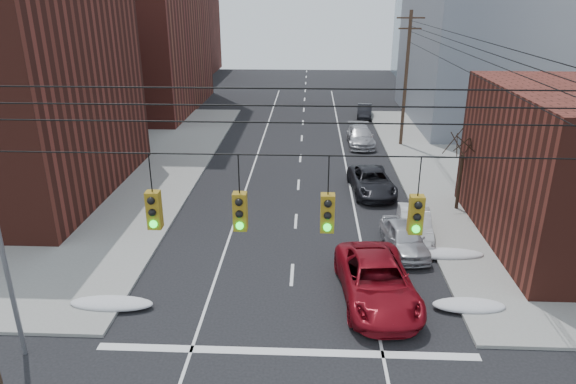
# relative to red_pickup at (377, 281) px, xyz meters

# --- Properties ---
(building_brick_far) EXTENTS (22.00, 18.00, 12.00)m
(building_brick_far) POSITION_rel_red_pickup_xyz_m (-29.65, 63.89, 5.11)
(building_brick_far) COLOR #4D1E17
(building_brick_far) RESTS_ON ground
(building_glass) EXTENTS (20.00, 18.00, 22.00)m
(building_glass) POSITION_rel_red_pickup_xyz_m (20.35, 59.89, 10.11)
(building_glass) COLOR gray
(building_glass) RESTS_ON ground
(utility_pole_far) EXTENTS (2.20, 0.28, 11.00)m
(utility_pole_far) POSITION_rel_red_pickup_xyz_m (4.85, 23.89, 4.90)
(utility_pole_far) COLOR #473323
(utility_pole_far) RESTS_ON ground
(traffic_signals) EXTENTS (17.00, 0.42, 2.02)m
(traffic_signals) POSITION_rel_red_pickup_xyz_m (-3.56, -7.15, 6.28)
(traffic_signals) COLOR black
(traffic_signals) RESTS_ON ground
(bare_tree) EXTENTS (2.09, 2.20, 4.93)m
(bare_tree) POSITION_rel_red_pickup_xyz_m (5.93, 9.88, 1.43)
(bare_tree) COLOR black
(bare_tree) RESTS_ON ground
(snow_nw) EXTENTS (3.50, 1.08, 0.42)m
(snow_nw) POSITION_rel_red_pickup_xyz_m (-11.05, -1.11, -0.68)
(snow_nw) COLOR silver
(snow_nw) RESTS_ON ground
(snow_ne) EXTENTS (3.00, 1.08, 0.42)m
(snow_ne) POSITION_rel_red_pickup_xyz_m (3.75, -0.61, -0.68)
(snow_ne) COLOR silver
(snow_ne) RESTS_ON ground
(snow_east_far) EXTENTS (4.00, 1.08, 0.42)m
(snow_east_far) POSITION_rel_red_pickup_xyz_m (3.75, 3.89, -0.68)
(snow_east_far) COLOR silver
(snow_east_far) RESTS_ON ground
(red_pickup) EXTENTS (3.47, 6.61, 1.77)m
(red_pickup) POSITION_rel_red_pickup_xyz_m (0.00, 0.00, 0.00)
(red_pickup) COLOR maroon
(red_pickup) RESTS_ON ground
(parked_car_a) EXTENTS (2.31, 4.53, 1.48)m
(parked_car_a) POSITION_rel_red_pickup_xyz_m (1.91, 4.52, -0.15)
(parked_car_a) COLOR #B8B8BE
(parked_car_a) RESTS_ON ground
(parked_car_b) EXTENTS (1.93, 4.58, 1.47)m
(parked_car_b) POSITION_rel_red_pickup_xyz_m (2.75, 6.23, -0.15)
(parked_car_b) COLOR silver
(parked_car_b) RESTS_ON ground
(parked_car_c) EXTENTS (3.03, 5.73, 1.54)m
(parked_car_c) POSITION_rel_red_pickup_xyz_m (1.15, 12.64, -0.12)
(parked_car_c) COLOR black
(parked_car_c) RESTS_ON ground
(parked_car_d) EXTENTS (2.20, 5.36, 1.55)m
(parked_car_d) POSITION_rel_red_pickup_xyz_m (1.41, 23.90, -0.11)
(parked_car_d) COLOR #AAAAAE
(parked_car_d) RESTS_ON ground
(parked_car_e) EXTENTS (1.47, 3.62, 1.23)m
(parked_car_e) POSITION_rel_red_pickup_xyz_m (1.73, 24.16, -0.27)
(parked_car_e) COLOR maroon
(parked_car_e) RESTS_ON ground
(parked_car_f) EXTENTS (1.85, 4.25, 1.36)m
(parked_car_f) POSITION_rel_red_pickup_xyz_m (2.75, 34.44, -0.21)
(parked_car_f) COLOR black
(parked_car_f) RESTS_ON ground
(lot_car_a) EXTENTS (4.45, 2.01, 1.42)m
(lot_car_a) POSITION_rel_red_pickup_xyz_m (-18.40, 13.30, -0.03)
(lot_car_a) COLOR silver
(lot_car_a) RESTS_ON sidewalk_nw
(lot_car_b) EXTENTS (5.05, 2.85, 1.33)m
(lot_car_b) POSITION_rel_red_pickup_xyz_m (-18.40, 17.53, -0.07)
(lot_car_b) COLOR silver
(lot_car_b) RESTS_ON sidewalk_nw
(lot_car_c) EXTENTS (5.09, 2.95, 1.39)m
(lot_car_c) POSITION_rel_red_pickup_xyz_m (-19.66, 13.90, -0.04)
(lot_car_c) COLOR black
(lot_car_c) RESTS_ON sidewalk_nw
(lot_car_d) EXTENTS (4.74, 3.45, 1.50)m
(lot_car_d) POSITION_rel_red_pickup_xyz_m (-20.05, 19.51, 0.01)
(lot_car_d) COLOR #ACACB1
(lot_car_d) RESTS_ON sidewalk_nw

